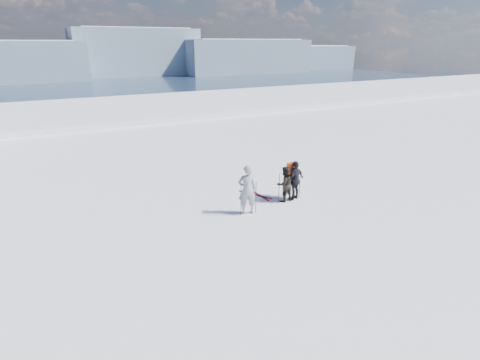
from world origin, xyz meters
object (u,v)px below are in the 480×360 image
at_px(skier_pack, 295,180).
at_px(skier_grey, 247,190).
at_px(skier_dark, 284,184).
at_px(skis_loose, 256,194).

bearing_deg(skier_pack, skier_grey, -9.45).
distance_m(skier_grey, skier_dark, 2.01).
height_order(skier_grey, skis_loose, skier_grey).
distance_m(skier_grey, skier_pack, 2.53).
distance_m(skier_dark, skis_loose, 1.53).
relative_size(skier_grey, skis_loose, 1.17).
distance_m(skier_dark, skier_pack, 0.54).
xyz_separation_m(skier_grey, skier_pack, (2.50, 0.31, -0.14)).
bearing_deg(skier_pack, skier_dark, -18.61).
bearing_deg(skier_dark, skis_loose, -62.69).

